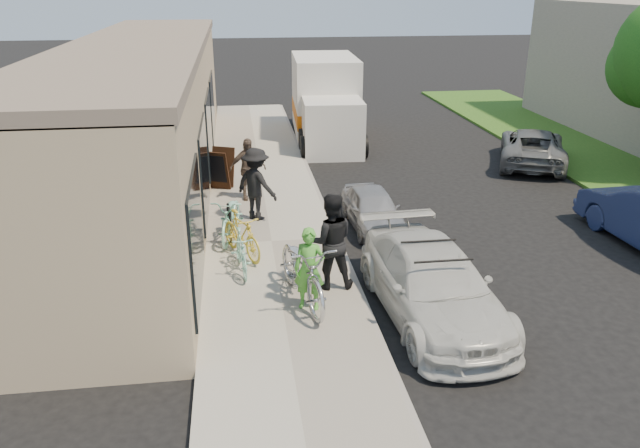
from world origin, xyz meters
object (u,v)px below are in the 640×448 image
bike_rack (229,220)px  moving_truck (326,104)px  bystander_b (248,169)px  woman_rider (309,269)px  man_standing (330,241)px  sandwich_board (220,169)px  cruiser_bike_b (231,216)px  far_car_gray (532,147)px  sedan_silver (373,209)px  tandem_bike (303,270)px  cruiser_bike_a (241,252)px  cruiser_bike_c (242,235)px  bystander_a (256,184)px  sedan_white (432,284)px

bike_rack → moving_truck: size_ratio=0.13×
bike_rack → bystander_b: bearing=79.9°
woman_rider → man_standing: size_ratio=0.81×
sandwich_board → cruiser_bike_b: bearing=-61.6°
far_car_gray → moving_truck: bearing=-12.5°
bike_rack → sedan_silver: size_ratio=0.28×
man_standing → tandem_bike: bearing=44.7°
far_car_gray → cruiser_bike_a: bearing=60.6°
cruiser_bike_c → bystander_a: bearing=53.0°
sedan_silver → cruiser_bike_c: (-3.26, -1.63, 0.14)m
sandwich_board → tandem_bike: bearing=-53.6°
tandem_bike → sedan_white: bearing=-27.1°
far_car_gray → bystander_a: (-9.35, -4.29, 0.46)m
moving_truck → woman_rider: size_ratio=4.09×
tandem_bike → man_standing: bearing=30.6°
cruiser_bike_a → cruiser_bike_b: cruiser_bike_b is taller
tandem_bike → moving_truck: bearing=68.0°
bystander_a → bystander_b: bearing=-41.5°
cruiser_bike_a → moving_truck: bearing=67.3°
moving_truck → sedan_white: bearing=-87.5°
bystander_b → bystander_a: bearing=-92.6°
man_standing → woman_rider: bearing=60.3°
bystander_a → cruiser_bike_c: bearing=122.0°
sedan_white → cruiser_bike_a: size_ratio=3.15×
tandem_bike → sedan_silver: bearing=48.7°
sedan_silver → bystander_a: bearing=165.3°
moving_truck → bystander_b: 7.99m
sandwich_board → cruiser_bike_c: (0.52, -4.92, -0.08)m
sedan_white → woman_rider: 2.24m
sandwich_board → woman_rider: 7.60m
cruiser_bike_a → bystander_b: size_ratio=0.86×
man_standing → cruiser_bike_a: size_ratio=1.30×
moving_truck → bike_rack: bearing=-107.1°
bike_rack → sedan_white: size_ratio=0.18×
sedan_silver → cruiser_bike_c: 3.65m
far_car_gray → woman_rider: size_ratio=2.79×
bike_rack → cruiser_bike_b: cruiser_bike_b is taller
bike_rack → woman_rider: bearing=-67.0°
moving_truck → cruiser_bike_c: 11.71m
sedan_white → bystander_b: (-3.11, 6.70, 0.34)m
woman_rider → cruiser_bike_c: woman_rider is taller
bike_rack → cruiser_bike_a: size_ratio=0.56×
bystander_a → woman_rider: bearing=141.6°
sedan_white → man_standing: size_ratio=2.42×
sedan_white → bystander_a: (-2.95, 5.11, 0.41)m
man_standing → bystander_a: size_ratio=1.05×
bystander_b → woman_rider: bearing=-90.2°
cruiser_bike_b → bystander_b: (0.48, 2.74, 0.33)m
cruiser_bike_b → sedan_white: bearing=-37.2°
bike_rack → cruiser_bike_c: bearing=-73.9°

